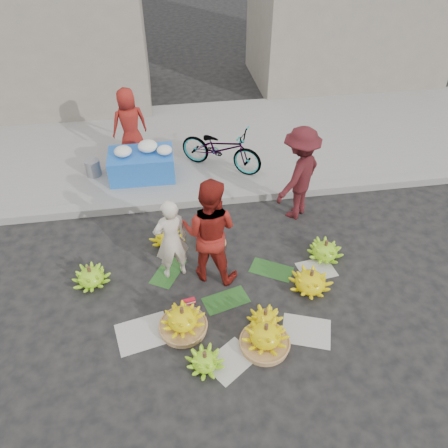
{
  "coord_description": "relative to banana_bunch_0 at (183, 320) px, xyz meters",
  "views": [
    {
      "loc": [
        -0.76,
        -4.31,
        4.93
      ],
      "look_at": [
        0.01,
        0.69,
        0.7
      ],
      "focal_mm": 35.0,
      "sensor_mm": 36.0,
      "label": 1
    }
  ],
  "objects": [
    {
      "name": "bicycle",
      "position": [
        1.08,
        3.77,
        0.38
      ],
      "size": [
        1.43,
        1.77,
        0.9
      ],
      "primitive_type": "imported",
      "rotation": [
        0.0,
        0.0,
        1.0
      ],
      "color": "gray",
      "rests_on": "sidewalk"
    },
    {
      "name": "building_left",
      "position": [
        -3.25,
        7.81,
        1.81
      ],
      "size": [
        6.0,
        3.0,
        4.0
      ],
      "primitive_type": "cube",
      "color": "gray",
      "rests_on": "sidewalk"
    },
    {
      "name": "newspaper_scatter",
      "position": [
        0.75,
        -0.19,
        -0.19
      ],
      "size": [
        3.2,
        1.8,
        0.0
      ],
      "primitive_type": null,
      "color": "beige",
      "rests_on": "ground"
    },
    {
      "name": "basket_spare",
      "position": [
        0.6,
        1.63,
        -0.16
      ],
      "size": [
        0.6,
        0.6,
        0.05
      ],
      "primitive_type": "cylinder",
      "rotation": [
        0.0,
        0.0,
        0.35
      ],
      "color": "#A67545",
      "rests_on": "ground"
    },
    {
      "name": "banana_bunch_1",
      "position": [
        0.23,
        -0.61,
        -0.07
      ],
      "size": [
        0.46,
        0.46,
        0.29
      ],
      "rotation": [
        0.0,
        0.0,
        -0.03
      ],
      "color": "#73C41C",
      "rests_on": "ground"
    },
    {
      "name": "banana_bunch_5",
      "position": [
        2.35,
        1.06,
        -0.04
      ],
      "size": [
        0.6,
        0.6,
        0.35
      ],
      "rotation": [
        0.0,
        0.0,
        0.09
      ],
      "color": "#73C41C",
      "rests_on": "ground"
    },
    {
      "name": "banana_bunch_2",
      "position": [
        1.04,
        -0.43,
        0.0
      ],
      "size": [
        0.69,
        0.69,
        0.45
      ],
      "rotation": [
        0.0,
        0.0,
        -0.27
      ],
      "color": "#A67545",
      "rests_on": "ground"
    },
    {
      "name": "vendor_cream",
      "position": [
        -0.05,
        1.07,
        0.5
      ],
      "size": [
        0.57,
        0.44,
        1.39
      ],
      "primitive_type": "imported",
      "rotation": [
        0.0,
        0.0,
        3.38
      ],
      "color": "beige",
      "rests_on": "ground"
    },
    {
      "name": "banana_bunch_0",
      "position": [
        0.0,
        0.0,
        0.0
      ],
      "size": [
        0.74,
        0.74,
        0.44
      ],
      "rotation": [
        0.0,
        0.0,
        -0.42
      ],
      "color": "#A67545",
      "rests_on": "ground"
    },
    {
      "name": "curb",
      "position": [
        0.75,
        2.81,
        -0.11
      ],
      "size": [
        40.0,
        0.25,
        0.15
      ],
      "primitive_type": "cube",
      "color": "gray",
      "rests_on": "ground"
    },
    {
      "name": "flower_table",
      "position": [
        -0.48,
        3.71,
        0.23
      ],
      "size": [
        1.25,
        0.79,
        0.72
      ],
      "rotation": [
        0.0,
        0.0,
        -0.01
      ],
      "color": "blue",
      "rests_on": "sidewalk"
    },
    {
      "name": "man_striped",
      "position": [
        2.19,
        2.24,
        0.66
      ],
      "size": [
        1.24,
        1.21,
        1.7
      ],
      "primitive_type": "imported",
      "rotation": [
        0.0,
        0.0,
        3.89
      ],
      "color": "maroon",
      "rests_on": "ground"
    },
    {
      "name": "banana_bunch_3",
      "position": [
        1.11,
        -0.09,
        -0.06
      ],
      "size": [
        0.49,
        0.49,
        0.3
      ],
      "rotation": [
        0.0,
        0.0,
        -0.07
      ],
      "color": "yellow",
      "rests_on": "ground"
    },
    {
      "name": "ground",
      "position": [
        0.75,
        0.61,
        -0.19
      ],
      "size": [
        80.0,
        80.0,
        0.0
      ],
      "primitive_type": "plane",
      "color": "black",
      "rests_on": "ground"
    },
    {
      "name": "incense_stack",
      "position": [
        0.11,
        0.43,
        -0.14
      ],
      "size": [
        0.21,
        0.1,
        0.08
      ],
      "primitive_type": "cube",
      "rotation": [
        0.0,
        0.0,
        0.17
      ],
      "color": "red",
      "rests_on": "ground"
    },
    {
      "name": "banana_bunch_6",
      "position": [
        -1.3,
        1.06,
        -0.04
      ],
      "size": [
        0.66,
        0.66,
        0.34
      ],
      "rotation": [
        0.0,
        0.0,
        -0.28
      ],
      "color": "#73C41C",
      "rests_on": "ground"
    },
    {
      "name": "banana_bunch_7",
      "position": [
        -0.12,
        1.79,
        -0.04
      ],
      "size": [
        0.68,
        0.68,
        0.35
      ],
      "rotation": [
        0.0,
        0.0,
        0.3
      ],
      "color": "yellow",
      "rests_on": "ground"
    },
    {
      "name": "vendor_red",
      "position": [
        0.5,
        0.99,
        0.67
      ],
      "size": [
        1.03,
        0.93,
        1.72
      ],
      "primitive_type": "imported",
      "rotation": [
        0.0,
        0.0,
        2.74
      ],
      "color": "maroon",
      "rests_on": "ground"
    },
    {
      "name": "banana_leaves",
      "position": [
        0.65,
        0.81,
        -0.19
      ],
      "size": [
        2.0,
        1.0,
        0.0
      ],
      "primitive_type": null,
      "color": "#1D4D19",
      "rests_on": "ground"
    },
    {
      "name": "grey_bucket",
      "position": [
        -1.45,
        3.89,
        0.1
      ],
      "size": [
        0.29,
        0.29,
        0.33
      ],
      "primitive_type": "cylinder",
      "color": "slate",
      "rests_on": "sidewalk"
    },
    {
      "name": "banana_bunch_4",
      "position": [
        1.92,
        0.44,
        -0.02
      ],
      "size": [
        0.66,
        0.66,
        0.39
      ],
      "rotation": [
        0.0,
        0.0,
        -0.06
      ],
      "color": "yellow",
      "rests_on": "ground"
    },
    {
      "name": "flower_vendor",
      "position": [
        -0.67,
        4.51,
        0.67
      ],
      "size": [
        0.83,
        0.66,
        1.47
      ],
      "primitive_type": "imported",
      "rotation": [
        0.0,
        0.0,
        3.44
      ],
      "color": "maroon",
      "rests_on": "sidewalk"
    },
    {
      "name": "sidewalk",
      "position": [
        0.75,
        4.91,
        -0.13
      ],
      "size": [
        40.0,
        4.0,
        0.12
      ],
      "primitive_type": "cube",
      "color": "gray",
      "rests_on": "ground"
    }
  ]
}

